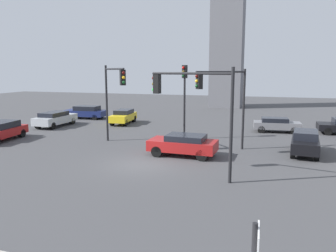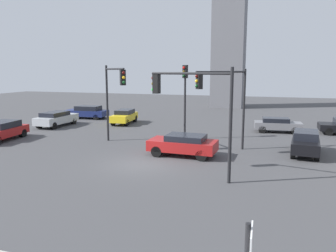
# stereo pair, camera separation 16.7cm
# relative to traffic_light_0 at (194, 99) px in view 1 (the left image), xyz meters

# --- Properties ---
(ground_plane) EXTENTS (108.99, 108.99, 0.00)m
(ground_plane) POSITION_rel_traffic_light_0_xyz_m (-3.36, 1.37, -3.98)
(ground_plane) COLOR #424244
(traffic_light_0) EXTENTS (4.38, 1.09, 5.57)m
(traffic_light_0) POSITION_rel_traffic_light_0_xyz_m (0.00, 0.00, 0.00)
(traffic_light_0) COLOR black
(traffic_light_0) RESTS_ON ground_plane
(traffic_light_1) EXTENTS (0.40, 0.49, 5.81)m
(traffic_light_1) POSITION_rel_traffic_light_0_xyz_m (-2.85, 9.14, 0.03)
(traffic_light_1) COLOR black
(traffic_light_1) RESTS_ON ground_plane
(traffic_light_2) EXTENTS (2.82, 3.10, 5.50)m
(traffic_light_2) POSITION_rel_traffic_light_0_xyz_m (0.65, 5.67, 0.00)
(traffic_light_2) COLOR black
(traffic_light_2) RESTS_ON ground_plane
(traffic_light_3) EXTENTS (3.16, 3.46, 5.78)m
(traffic_light_3) POSITION_rel_traffic_light_0_xyz_m (-7.01, 5.29, 0.17)
(traffic_light_3) COLOR black
(traffic_light_3) RESTS_ON ground_plane
(car_0) EXTENTS (1.97, 4.73, 1.44)m
(car_0) POSITION_rel_traffic_light_0_xyz_m (-16.36, 11.28, -3.20)
(car_0) COLOR #ADB2B7
(car_0) RESTS_ON ground_plane
(car_1) EXTENTS (4.33, 2.07, 1.38)m
(car_1) POSITION_rel_traffic_light_0_xyz_m (-1.55, 3.99, -3.22)
(car_1) COLOR maroon
(car_1) RESTS_ON ground_plane
(car_2) EXTENTS (4.79, 2.26, 1.44)m
(car_2) POSITION_rel_traffic_light_0_xyz_m (-16.41, 16.98, -3.23)
(car_2) COLOR navy
(car_2) RESTS_ON ground_plane
(car_4) EXTENTS (2.07, 4.23, 1.44)m
(car_4) POSITION_rel_traffic_light_0_xyz_m (-10.72, 14.78, -3.21)
(car_4) COLOR yellow
(car_4) RESTS_ON ground_plane
(car_5) EXTENTS (2.46, 4.65, 1.46)m
(car_5) POSITION_rel_traffic_light_0_xyz_m (-16.38, 4.32, -3.20)
(car_5) COLOR maroon
(car_5) RESTS_ON ground_plane
(car_7) EXTENTS (4.11, 2.02, 1.28)m
(car_7) POSITION_rel_traffic_light_0_xyz_m (4.17, 14.51, -3.29)
(car_7) COLOR slate
(car_7) RESTS_ON ground_plane
(car_8) EXTENTS (1.96, 4.17, 1.52)m
(car_8) POSITION_rel_traffic_light_0_xyz_m (5.90, 6.77, -3.18)
(car_8) COLOR black
(car_8) RESTS_ON ground_plane
(skyline_tower) EXTENTS (4.53, 4.53, 26.25)m
(skyline_tower) POSITION_rel_traffic_light_0_xyz_m (-2.94, 34.24, 9.14)
(skyline_tower) COLOR slate
(skyline_tower) RESTS_ON ground_plane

